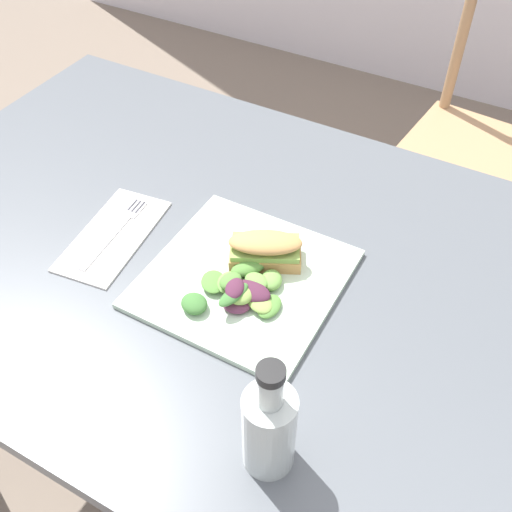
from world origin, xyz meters
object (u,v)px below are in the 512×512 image
(plate_lunch, at_px, (244,278))
(fork_on_napkin, at_px, (118,228))
(chair_wooden_far, at_px, (481,147))
(sandwich_half_front, at_px, (265,249))
(dining_table, at_px, (241,306))
(bottle_cold_brew, at_px, (269,432))

(plate_lunch, height_order, fork_on_napkin, plate_lunch)
(chair_wooden_far, bearing_deg, plate_lunch, -101.60)
(chair_wooden_far, xyz_separation_m, plate_lunch, (-0.20, -1.00, 0.30))
(sandwich_half_front, bearing_deg, fork_on_napkin, -169.57)
(chair_wooden_far, relative_size, fork_on_napkin, 4.68)
(sandwich_half_front, bearing_deg, plate_lunch, -107.33)
(dining_table, xyz_separation_m, plate_lunch, (0.03, -0.04, 0.13))
(dining_table, distance_m, bottle_cold_brew, 0.39)
(chair_wooden_far, xyz_separation_m, fork_on_napkin, (-0.45, -1.00, 0.30))
(dining_table, height_order, sandwich_half_front, sandwich_half_front)
(chair_wooden_far, height_order, bottle_cold_brew, bottle_cold_brew)
(chair_wooden_far, bearing_deg, bottle_cold_brew, -91.39)
(sandwich_half_front, xyz_separation_m, bottle_cold_brew, (0.16, -0.29, 0.03))
(fork_on_napkin, bearing_deg, sandwich_half_front, 10.43)
(dining_table, xyz_separation_m, fork_on_napkin, (-0.22, -0.04, 0.13))
(plate_lunch, relative_size, sandwich_half_front, 2.28)
(dining_table, xyz_separation_m, bottle_cold_brew, (0.20, -0.28, 0.19))
(dining_table, bearing_deg, sandwich_half_front, 10.71)
(sandwich_half_front, bearing_deg, bottle_cold_brew, -60.91)
(dining_table, relative_size, bottle_cold_brew, 7.02)
(fork_on_napkin, height_order, bottle_cold_brew, bottle_cold_brew)
(chair_wooden_far, bearing_deg, dining_table, -103.71)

